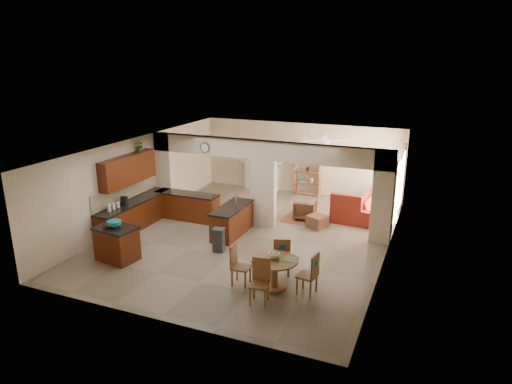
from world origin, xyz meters
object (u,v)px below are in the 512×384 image
at_px(kitchen_island, 117,244).
at_px(sofa, 377,206).
at_px(armchair, 305,209).
at_px(dining_table, 275,269).

relative_size(kitchen_island, sofa, 0.45).
relative_size(sofa, armchair, 3.60).
relative_size(dining_table, sofa, 0.43).
height_order(sofa, armchair, sofa).
bearing_deg(kitchen_island, armchair, 61.05).
distance_m(dining_table, sofa, 6.23).
height_order(kitchen_island, armchair, kitchen_island).
bearing_deg(dining_table, sofa, 75.96).
distance_m(sofa, armchair, 2.49).
bearing_deg(armchair, kitchen_island, 48.62).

